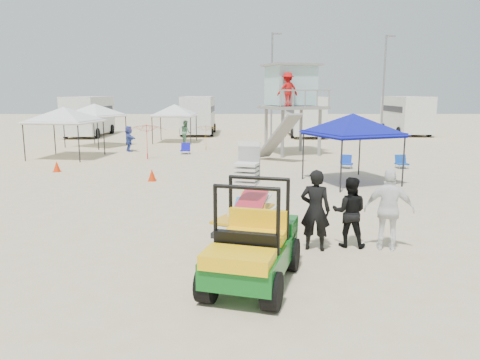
{
  "coord_description": "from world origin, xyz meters",
  "views": [
    {
      "loc": [
        0.46,
        -9.28,
        3.61
      ],
      "look_at": [
        0.5,
        3.0,
        1.3
      ],
      "focal_mm": 35.0,
      "sensor_mm": 36.0,
      "label": 1
    }
  ],
  "objects_px": {
    "surf_trailer": "(249,209)",
    "lifeguard_tower": "(291,89)",
    "man_left": "(315,210)",
    "canopy_blue": "(353,117)",
    "utility_cart": "(251,239)"
  },
  "relations": [
    {
      "from": "man_left",
      "to": "surf_trailer",
      "type": "bearing_deg",
      "value": 4.42
    },
    {
      "from": "utility_cart",
      "to": "surf_trailer",
      "type": "bearing_deg",
      "value": 89.81
    },
    {
      "from": "utility_cart",
      "to": "lifeguard_tower",
      "type": "relative_size",
      "value": 0.56
    },
    {
      "from": "surf_trailer",
      "to": "lifeguard_tower",
      "type": "distance_m",
      "value": 17.4
    },
    {
      "from": "man_left",
      "to": "lifeguard_tower",
      "type": "distance_m",
      "value": 17.51
    },
    {
      "from": "man_left",
      "to": "lifeguard_tower",
      "type": "xyz_separation_m",
      "value": [
        1.3,
        17.22,
        2.85
      ]
    },
    {
      "from": "lifeguard_tower",
      "to": "man_left",
      "type": "bearing_deg",
      "value": -94.33
    },
    {
      "from": "surf_trailer",
      "to": "lifeguard_tower",
      "type": "height_order",
      "value": "lifeguard_tower"
    },
    {
      "from": "utility_cart",
      "to": "canopy_blue",
      "type": "distance_m",
      "value": 11.19
    },
    {
      "from": "utility_cart",
      "to": "man_left",
      "type": "xyz_separation_m",
      "value": [
        1.52,
        2.04,
        0.02
      ]
    },
    {
      "from": "man_left",
      "to": "canopy_blue",
      "type": "height_order",
      "value": "canopy_blue"
    },
    {
      "from": "surf_trailer",
      "to": "canopy_blue",
      "type": "relative_size",
      "value": 0.66
    },
    {
      "from": "utility_cart",
      "to": "surf_trailer",
      "type": "distance_m",
      "value": 2.34
    },
    {
      "from": "lifeguard_tower",
      "to": "canopy_blue",
      "type": "xyz_separation_m",
      "value": [
        1.46,
        -9.06,
        -1.16
      ]
    },
    {
      "from": "man_left",
      "to": "canopy_blue",
      "type": "xyz_separation_m",
      "value": [
        2.76,
        8.16,
        1.7
      ]
    }
  ]
}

